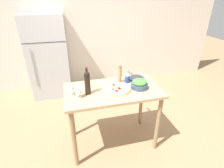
{
  "coord_description": "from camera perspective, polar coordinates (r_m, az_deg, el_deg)",
  "views": [
    {
      "loc": [
        -0.52,
        -1.94,
        2.03
      ],
      "look_at": [
        0.0,
        0.03,
        0.98
      ],
      "focal_mm": 28.0,
      "sensor_mm": 36.0,
      "label": 1
    }
  ],
  "objects": [
    {
      "name": "ground_plane",
      "position": [
        2.86,
        0.18,
        -18.0
      ],
      "size": [
        14.0,
        14.0,
        0.0
      ],
      "primitive_type": "plane",
      "color": "#9E7A56"
    },
    {
      "name": "salt_canister",
      "position": [
        2.46,
        4.98,
        1.79
      ],
      "size": [
        0.08,
        0.08,
        0.12
      ],
      "color": "#284CA3",
      "rests_on": "prep_counter"
    },
    {
      "name": "prep_counter",
      "position": [
        2.37,
        0.21,
        -4.54
      ],
      "size": [
        1.25,
        0.7,
        0.92
      ],
      "color": "tan",
      "rests_on": "ground_plane"
    },
    {
      "name": "salad_bowl",
      "position": [
        2.33,
        9.0,
        -0.01
      ],
      "size": [
        0.23,
        0.23,
        0.13
      ],
      "color": "#384C6B",
      "rests_on": "prep_counter"
    },
    {
      "name": "wine_glass_near",
      "position": [
        2.12,
        -10.93,
        -2.31
      ],
      "size": [
        0.08,
        0.08,
        0.13
      ],
      "color": "silver",
      "rests_on": "prep_counter"
    },
    {
      "name": "cast_iron_skillet",
      "position": [
        2.59,
        8.0,
        1.91
      ],
      "size": [
        0.24,
        0.38,
        0.03
      ],
      "color": "#56565B",
      "rests_on": "prep_counter"
    },
    {
      "name": "refrigerator",
      "position": [
        3.92,
        -20.03,
        8.26
      ],
      "size": [
        0.79,
        0.63,
        1.72
      ],
      "color": "#B7BCC1",
      "rests_on": "ground_plane"
    },
    {
      "name": "pepper_mill",
      "position": [
        2.43,
        2.58,
        3.31
      ],
      "size": [
        0.05,
        0.05,
        0.27
      ],
      "color": "#AD7F51",
      "rests_on": "prep_counter"
    },
    {
      "name": "wine_glass_far",
      "position": [
        2.19,
        -13.06,
        -1.45
      ],
      "size": [
        0.08,
        0.08,
        0.13
      ],
      "color": "silver",
      "rests_on": "prep_counter"
    },
    {
      "name": "homemade_pizza",
      "position": [
        2.28,
        1.76,
        -1.58
      ],
      "size": [
        0.35,
        0.35,
        0.03
      ],
      "color": "#DBC189",
      "rests_on": "prep_counter"
    },
    {
      "name": "wall_back",
      "position": [
        4.17,
        -7.61,
        17.01
      ],
      "size": [
        6.4,
        0.08,
        2.6
      ],
      "color": "silver",
      "rests_on": "ground_plane"
    },
    {
      "name": "wine_bottle",
      "position": [
        2.15,
        -8.06,
        0.59
      ],
      "size": [
        0.07,
        0.07,
        0.35
      ],
      "color": "black",
      "rests_on": "prep_counter"
    }
  ]
}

